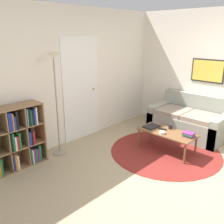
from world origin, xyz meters
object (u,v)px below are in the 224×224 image
Objects in this scene: bookshelf at (14,139)px; bowl at (162,133)px; couch at (189,121)px; coffee_table at (167,134)px; laptop at (151,126)px; cup at (170,127)px; floor_lamp at (54,74)px.

bowl is at bearing -35.60° from bookshelf.
couch is at bearing 3.74° from bowl.
couch is at bearing 4.75° from coffee_table.
bookshelf is 0.67× the size of couch.
laptop is 2.98× the size of bowl.
bookshelf is at bearing 152.96° from laptop.
coffee_table is at bearing -3.52° from bowl.
laptop is at bearing -27.04° from bookshelf.
bowl is 0.32m from cup.
couch is (2.47, -1.28, -1.17)m from floor_lamp.
cup is at bearing -176.40° from couch.
bowl is at bearing -114.77° from laptop.
laptop is at bearing 88.71° from coffee_table.
laptop is (1.42, -1.02, -1.06)m from floor_lamp.
coffee_table is at bearing -91.29° from laptop.
cup reaches higher than bowl.
floor_lamp is at bearing 144.21° from laptop.
coffee_table is 0.16m from bowl.
cup is (-0.89, -0.06, 0.14)m from couch.
couch is (3.25, -1.38, -0.21)m from bookshelf.
cup is (0.16, -0.32, 0.04)m from laptop.
laptop is 3.53× the size of cup.
bookshelf is 3.21× the size of laptop.
bookshelf is 0.99× the size of coffee_table.
floor_lamp reaches higher than laptop.
cup is at bearing 4.13° from bowl.
floor_lamp reaches higher than coffee_table.
bookshelf is 11.36× the size of cup.
bookshelf is 2.64m from coffee_table.
coffee_table is (1.41, -1.37, -1.11)m from floor_lamp.
laptop is at bearing 166.10° from couch.
floor_lamp is 2.31m from cup.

